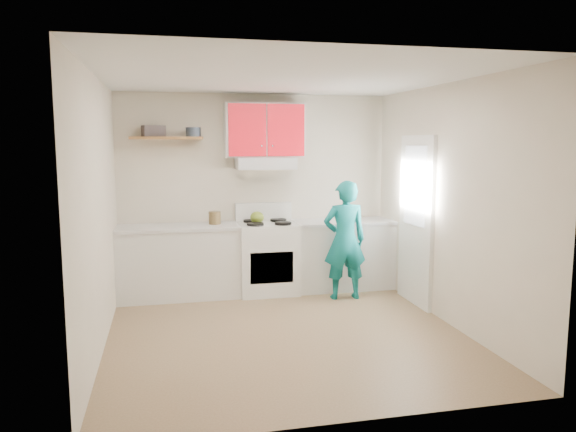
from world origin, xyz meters
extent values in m
plane|color=brown|center=(0.00, 0.00, 0.00)|extent=(3.80, 3.80, 0.00)
cube|color=white|center=(0.00, 0.00, 2.60)|extent=(3.60, 3.80, 0.04)
cube|color=beige|center=(0.00, 1.90, 1.30)|extent=(3.60, 0.04, 2.60)
cube|color=beige|center=(0.00, -1.90, 1.30)|extent=(3.60, 0.04, 2.60)
cube|color=beige|center=(-1.80, 0.00, 1.30)|extent=(0.04, 3.80, 2.60)
cube|color=beige|center=(1.80, 0.00, 1.30)|extent=(0.04, 3.80, 2.60)
cube|color=white|center=(1.78, 0.70, 1.02)|extent=(0.05, 0.85, 2.05)
cube|color=white|center=(1.75, 0.70, 1.45)|extent=(0.01, 0.55, 0.95)
cube|color=silver|center=(-1.04, 1.60, 0.45)|extent=(1.52, 0.60, 0.90)
cube|color=silver|center=(1.14, 1.60, 0.45)|extent=(1.32, 0.60, 0.90)
cube|color=white|center=(0.10, 1.57, 0.46)|extent=(0.76, 0.65, 0.92)
cube|color=silver|center=(0.10, 1.68, 1.70)|extent=(0.76, 0.44, 0.15)
cube|color=red|center=(0.10, 1.73, 2.12)|extent=(1.02, 0.33, 0.70)
cube|color=brown|center=(-1.15, 1.75, 2.02)|extent=(0.90, 0.30, 0.04)
cube|color=#443C3E|center=(-1.31, 1.78, 2.11)|extent=(0.31, 0.25, 0.14)
cylinder|color=#333D4C|center=(-0.82, 1.72, 2.10)|extent=(0.24, 0.24, 0.12)
ellipsoid|color=olive|center=(-0.03, 1.60, 1.00)|extent=(0.18, 0.18, 0.15)
cylinder|color=brown|center=(-0.57, 1.64, 0.99)|extent=(0.18, 0.18, 0.19)
cube|color=olive|center=(1.05, 1.60, 0.91)|extent=(0.34, 0.27, 0.02)
cube|color=#B11216|center=(1.52, 1.54, 0.90)|extent=(0.38, 0.34, 0.01)
imported|color=#0C6D70|center=(1.00, 1.08, 0.75)|extent=(0.56, 0.39, 1.50)
camera|label=1|loc=(-1.17, -5.37, 1.97)|focal=34.18mm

